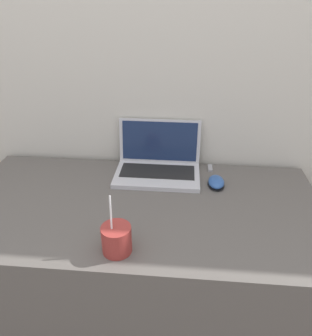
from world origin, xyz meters
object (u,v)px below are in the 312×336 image
at_px(drink_cup, 117,239).
at_px(computer_mouse, 216,182).
at_px(laptop, 158,163).
at_px(usb_stick, 210,168).

bearing_deg(drink_cup, computer_mouse, 50.93).
distance_m(laptop, computer_mouse, 0.27).
distance_m(laptop, drink_cup, 0.52).
xyz_separation_m(drink_cup, usb_stick, (0.33, 0.57, -0.05)).
bearing_deg(laptop, drink_cup, -99.79).
relative_size(computer_mouse, usb_stick, 1.82).
bearing_deg(usb_stick, drink_cup, -119.98).
xyz_separation_m(laptop, usb_stick, (0.24, 0.06, -0.04)).
height_order(laptop, drink_cup, laptop).
xyz_separation_m(laptop, drink_cup, (-0.09, -0.51, 0.00)).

